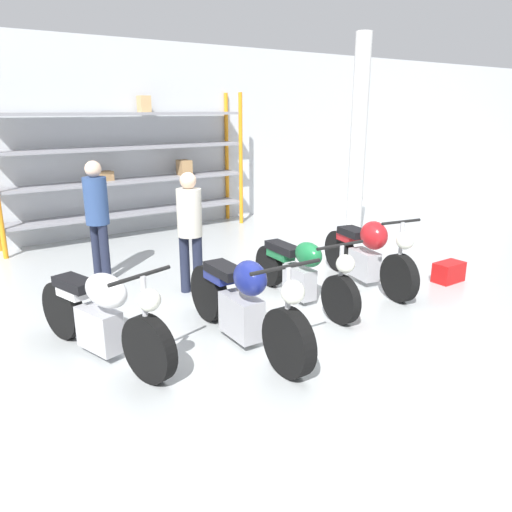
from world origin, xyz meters
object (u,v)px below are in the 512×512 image
(shelving_rack, at_px, (131,163))
(motorcycle_green, at_px, (302,271))
(motorcycle_white, at_px, (102,315))
(toolbox, at_px, (449,272))
(motorcycle_red, at_px, (368,253))
(motorcycle_blue, at_px, (244,304))
(person_near_rack, at_px, (190,224))
(person_browsing, at_px, (97,211))

(shelving_rack, relative_size, motorcycle_green, 2.29)
(motorcycle_white, height_order, toolbox, motorcycle_white)
(motorcycle_white, bearing_deg, motorcycle_green, 74.47)
(motorcycle_green, height_order, motorcycle_red, motorcycle_red)
(motorcycle_white, bearing_deg, toolbox, 67.42)
(shelving_rack, distance_m, motorcycle_white, 5.12)
(motorcycle_red, bearing_deg, shelving_rack, -150.32)
(motorcycle_white, relative_size, motorcycle_blue, 0.92)
(shelving_rack, height_order, person_near_rack, shelving_rack)
(motorcycle_blue, relative_size, toolbox, 4.95)
(person_near_rack, distance_m, toolbox, 3.70)
(motorcycle_red, relative_size, person_near_rack, 1.24)
(person_near_rack, relative_size, toolbox, 3.63)
(motorcycle_red, bearing_deg, person_near_rack, -107.13)
(shelving_rack, height_order, toolbox, shelving_rack)
(motorcycle_red, height_order, toolbox, motorcycle_red)
(shelving_rack, distance_m, motorcycle_green, 4.66)
(motorcycle_red, relative_size, person_browsing, 1.17)
(motorcycle_green, distance_m, toolbox, 2.31)
(shelving_rack, relative_size, motorcycle_blue, 2.16)
(shelving_rack, bearing_deg, motorcycle_blue, -99.46)
(motorcycle_white, relative_size, person_near_rack, 1.25)
(shelving_rack, bearing_deg, toolbox, -63.00)
(person_browsing, height_order, toolbox, person_browsing)
(shelving_rack, relative_size, person_browsing, 2.78)
(motorcycle_white, height_order, motorcycle_blue, motorcycle_blue)
(shelving_rack, xyz_separation_m, toolbox, (2.61, -5.12, -1.24))
(motorcycle_red, distance_m, person_browsing, 3.78)
(motorcycle_white, relative_size, person_browsing, 1.18)
(motorcycle_blue, distance_m, person_browsing, 2.96)
(motorcycle_red, bearing_deg, toolbox, 72.71)
(motorcycle_green, xyz_separation_m, toolbox, (2.22, -0.57, -0.27))
(shelving_rack, distance_m, person_browsing, 2.67)
(motorcycle_white, distance_m, motorcycle_red, 3.69)
(motorcycle_green, distance_m, motorcycle_red, 1.17)
(motorcycle_green, relative_size, person_near_rack, 1.28)
(shelving_rack, relative_size, motorcycle_white, 2.35)
(motorcycle_blue, bearing_deg, toolbox, 91.28)
(motorcycle_green, bearing_deg, shelving_rack, -171.53)
(motorcycle_blue, height_order, motorcycle_green, motorcycle_blue)
(motorcycle_blue, bearing_deg, motorcycle_white, -111.32)
(motorcycle_blue, relative_size, person_near_rack, 1.36)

